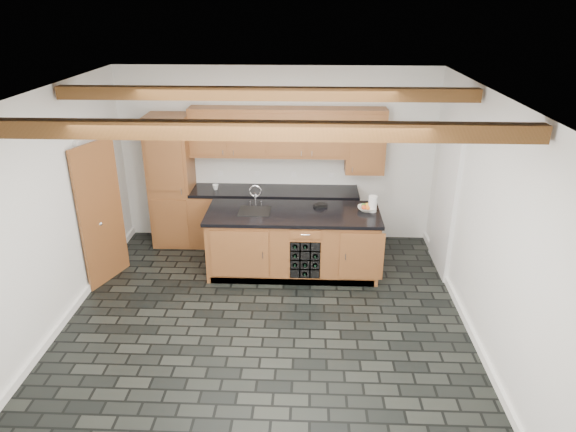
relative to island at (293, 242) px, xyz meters
name	(u,v)px	position (x,y,z in m)	size (l,w,h in m)	color
ground	(266,319)	(-0.31, -1.28, -0.46)	(5.00, 5.00, 0.00)	black
room_shell	(260,191)	(-0.39, -0.75, 1.06)	(5.01, 5.00, 5.00)	white
back_cabinetry	(253,186)	(-0.68, 0.95, 0.51)	(3.65, 0.62, 2.20)	brown
island	(293,242)	(0.00, 0.00, 0.00)	(2.48, 0.96, 0.93)	brown
faucet	(255,208)	(-0.56, 0.05, 0.50)	(0.45, 0.40, 0.34)	black
kitchen_scale	(320,205)	(0.38, 0.22, 0.49)	(0.21, 0.16, 0.06)	black
fruit_bowl	(366,209)	(1.03, 0.10, 0.50)	(0.25, 0.25, 0.06)	silver
fruit_cluster	(367,207)	(1.03, 0.10, 0.53)	(0.16, 0.17, 0.07)	red
paper_towel	(373,204)	(1.11, 0.08, 0.58)	(0.12, 0.12, 0.23)	white
mug	(216,187)	(-1.26, 0.88, 0.51)	(0.09, 0.09, 0.09)	white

